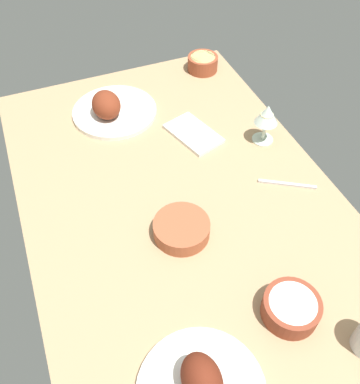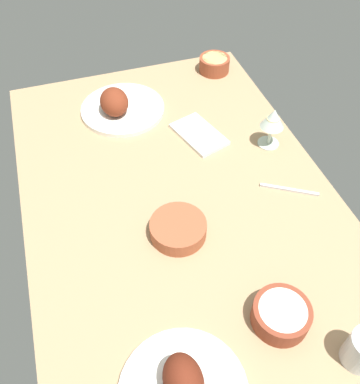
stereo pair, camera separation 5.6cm
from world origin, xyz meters
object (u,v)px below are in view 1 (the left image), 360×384
plate_near_viewer (111,109)px  folded_napkin (193,134)px  bowl_cream (291,308)px  fork_loose (287,184)px  wine_glass (267,116)px  bowl_pasta (182,228)px  bowl_potatoes (203,63)px

plate_near_viewer → folded_napkin: (-20.37, -22.61, -2.33)cm
bowl_cream → fork_loose: bowl_cream is taller
bowl_cream → folded_napkin: bowl_cream is taller
plate_near_viewer → wine_glass: 53.62cm
wine_glass → plate_near_viewer: bearing=53.9°
plate_near_viewer → wine_glass: wine_glass is taller
bowl_pasta → folded_napkin: bearing=-27.6°
bowl_potatoes → bowl_cream: 104.84cm
bowl_pasta → folded_napkin: (36.46, -19.08, -1.88)cm
bowl_potatoes → bowl_cream: bearing=167.3°
plate_near_viewer → folded_napkin: bearing=-132.0°
plate_near_viewer → bowl_potatoes: 43.87cm
plate_near_viewer → bowl_cream: plate_near_viewer is taller
folded_napkin → fork_loose: folded_napkin is taller
bowl_pasta → bowl_potatoes: bowl_potatoes is taller
bowl_pasta → folded_napkin: bowl_pasta is taller
plate_near_viewer → folded_napkin: size_ratio=1.55×
plate_near_viewer → fork_loose: (-51.99, -39.89, -2.53)cm
bowl_pasta → fork_loose: (4.84, -36.37, -2.08)cm
plate_near_viewer → bowl_pasta: size_ratio=1.92×
bowl_pasta → wine_glass: wine_glass is taller
folded_napkin → bowl_cream: bearing=176.4°
bowl_pasta → bowl_potatoes: (71.31, -37.88, 0.71)cm
plate_near_viewer → bowl_pasta: bearing=-176.5°
bowl_potatoes → bowl_pasta: bearing=152.0°
bowl_cream → folded_napkin: bearing=-3.6°
bowl_cream → plate_near_viewer: bearing=11.8°
bowl_potatoes → wine_glass: wine_glass is taller
wine_glass → folded_napkin: 24.93cm
bowl_pasta → bowl_potatoes: bearing=-28.0°
bowl_potatoes → wine_glass: 46.30cm
bowl_cream → folded_napkin: 67.61cm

